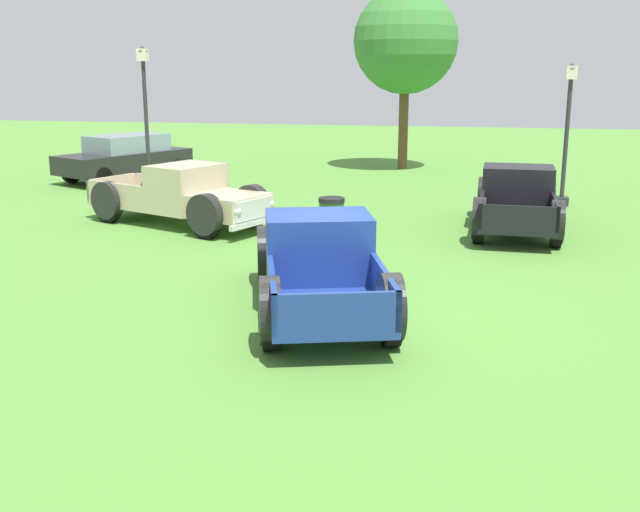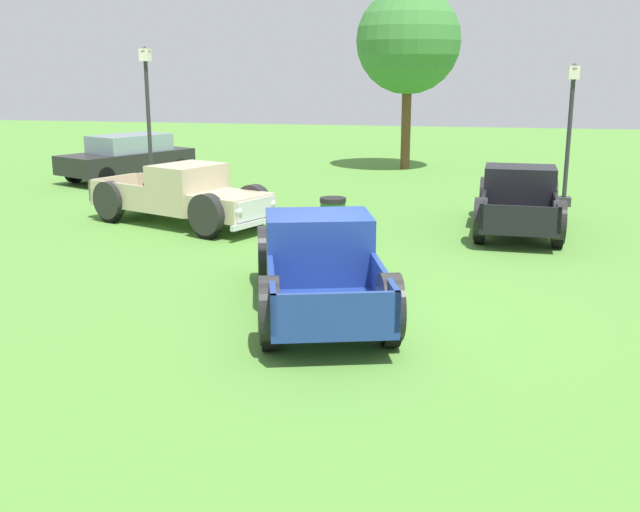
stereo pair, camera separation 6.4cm
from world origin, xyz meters
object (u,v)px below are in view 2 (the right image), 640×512
at_px(pickup_truck_behind_right, 519,199).
at_px(oak_tree_east, 408,42).
at_px(sedan_distant_b, 128,156).
at_px(lamp_post_near, 569,132).
at_px(lamp_post_far, 149,118).
at_px(trash_can, 333,218).
at_px(pickup_truck_behind_left, 190,197).
at_px(pickup_truck_foreground, 318,261).

relative_size(pickup_truck_behind_right, oak_tree_east, 0.74).
xyz_separation_m(sedan_distant_b, lamp_post_near, (14.26, -2.30, 1.24)).
bearing_deg(lamp_post_far, trash_can, -38.09).
distance_m(pickup_truck_behind_right, sedan_distant_b, 14.03).
bearing_deg(pickup_truck_behind_right, oak_tree_east, 109.57).
bearing_deg(sedan_distant_b, pickup_truck_behind_right, -23.73).
bearing_deg(sedan_distant_b, lamp_post_near, -9.16).
relative_size(trash_can, oak_tree_east, 0.14).
xyz_separation_m(lamp_post_near, trash_can, (-5.56, -5.53, -1.57)).
bearing_deg(oak_tree_east, pickup_truck_behind_left, -109.05).
height_order(lamp_post_far, oak_tree_east, oak_tree_east).
relative_size(pickup_truck_foreground, trash_can, 5.51).
xyz_separation_m(lamp_post_near, oak_tree_east, (-5.14, 7.10, 2.68)).
relative_size(pickup_truck_behind_left, lamp_post_near, 1.34).
relative_size(pickup_truck_foreground, lamp_post_near, 1.34).
xyz_separation_m(pickup_truck_foreground, pickup_truck_behind_left, (-4.34, 5.52, -0.00)).
distance_m(pickup_truck_behind_left, pickup_truck_behind_right, 7.94).
xyz_separation_m(sedan_distant_b, oak_tree_east, (9.13, 4.80, 3.91)).
distance_m(pickup_truck_behind_right, oak_tree_east, 11.79).
relative_size(pickup_truck_behind_right, lamp_post_far, 1.13).
bearing_deg(sedan_distant_b, pickup_truck_foreground, -53.35).
distance_m(pickup_truck_foreground, lamp_post_near, 11.47).
relative_size(lamp_post_near, lamp_post_far, 0.89).
xyz_separation_m(pickup_truck_behind_right, sedan_distant_b, (-12.84, 5.64, 0.10)).
bearing_deg(pickup_truck_foreground, pickup_truck_behind_right, 63.42).
bearing_deg(lamp_post_far, pickup_truck_behind_left, -56.13).
bearing_deg(pickup_truck_behind_right, sedan_distant_b, 156.27).
xyz_separation_m(pickup_truck_behind_right, lamp_post_far, (-10.82, 3.06, 1.59)).
distance_m(pickup_truck_behind_left, oak_tree_east, 13.18).
xyz_separation_m(pickup_truck_behind_left, oak_tree_east, (4.10, 11.87, 4.00)).
distance_m(pickup_truck_foreground, lamp_post_far, 12.51).
xyz_separation_m(pickup_truck_behind_left, sedan_distant_b, (-5.03, 7.07, 0.09)).
height_order(pickup_truck_foreground, lamp_post_near, lamp_post_near).
height_order(pickup_truck_behind_left, trash_can, pickup_truck_behind_left).
distance_m(lamp_post_far, trash_can, 8.69).
bearing_deg(pickup_truck_behind_left, lamp_post_near, 27.31).
bearing_deg(pickup_truck_behind_left, oak_tree_east, 70.95).
relative_size(sedan_distant_b, trash_can, 5.23).
bearing_deg(sedan_distant_b, oak_tree_east, 27.76).
relative_size(sedan_distant_b, oak_tree_east, 0.74).
xyz_separation_m(pickup_truck_foreground, sedan_distant_b, (-9.37, 12.59, 0.09)).
relative_size(pickup_truck_behind_left, pickup_truck_behind_right, 1.05).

